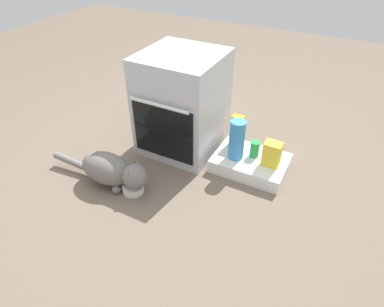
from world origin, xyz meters
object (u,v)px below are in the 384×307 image
Objects in this scene: cat at (111,170)px; juice_carton at (237,130)px; pantry_cabinet at (250,163)px; water_bottle at (237,140)px; soda_can at (255,149)px; oven at (182,103)px; snack_bag at (272,154)px; food_bowl at (133,187)px.

juice_carton is (0.62, 0.73, 0.09)m from cat.
cat is at bearing -142.21° from pantry_cabinet.
cat is 2.66× the size of water_bottle.
soda_can is at bearing 37.20° from cat.
pantry_cabinet is at bearing -3.33° from oven.
cat is 4.44× the size of snack_bag.
cat is at bearing -140.35° from water_bottle.
oven is 0.95× the size of cat.
oven is 0.50m from water_bottle.
pantry_cabinet is 1.74× the size of water_bottle.
soda_can is 0.17m from water_bottle.
soda_can is 0.67× the size of snack_bag.
cat is 0.89m from water_bottle.
cat is (-0.20, -0.64, -0.25)m from oven.
water_bottle is 0.26m from snack_bag.
water_bottle reaches higher than juice_carton.
soda_can is at bearing 33.63° from water_bottle.
water_bottle is (0.68, 0.56, 0.12)m from cat.
food_bowl is 1.23× the size of soda_can.
food_bowl is 0.19m from cat.
oven reaches higher than soda_can.
snack_bag is (0.15, -0.01, 0.14)m from pantry_cabinet.
oven reaches higher than juice_carton.
food_bowl is at bearing -122.36° from juice_carton.
soda_can reaches higher than food_bowl.
oven is 5.15× the size of food_bowl.
cat is 0.96m from juice_carton.
soda_can is 0.20m from juice_carton.
soda_can is at bearing 45.26° from food_bowl.
cat is at bearing -178.36° from food_bowl.
water_bottle reaches higher than cat.
snack_bag is 0.34m from juice_carton.
cat is 1.11m from snack_bag.
snack_bag is (0.25, 0.03, -0.06)m from water_bottle.
soda_can is at bearing 73.17° from pantry_cabinet.
food_bowl is (-0.03, -0.64, -0.35)m from oven.
snack_bag is 0.75× the size of juice_carton.
water_bottle is (0.51, 0.56, 0.22)m from food_bowl.
cat is 3.33× the size of juice_carton.
snack_bag is at bearing -17.41° from soda_can.
oven reaches higher than water_bottle.
pantry_cabinet is 0.12m from soda_can.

